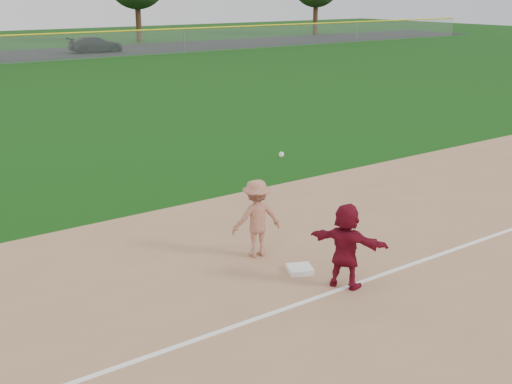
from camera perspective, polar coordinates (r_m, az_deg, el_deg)
ground at (r=12.12m, az=4.15°, el=-7.63°), size 160.00×160.00×0.00m
foul_line at (r=11.57m, az=6.70°, el=-8.86°), size 60.00×0.10×0.01m
first_base at (r=12.30m, az=3.92°, el=-6.87°), size 0.60×0.60×0.10m
base_runner at (r=11.54m, az=8.01°, el=-4.74°), size 1.08×1.51×1.57m
car_right at (r=57.33m, az=-14.05°, el=12.60°), size 4.69×2.24×1.32m
first_base_play at (r=12.74m, az=0.06°, el=-2.34°), size 1.13×1.21×2.30m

